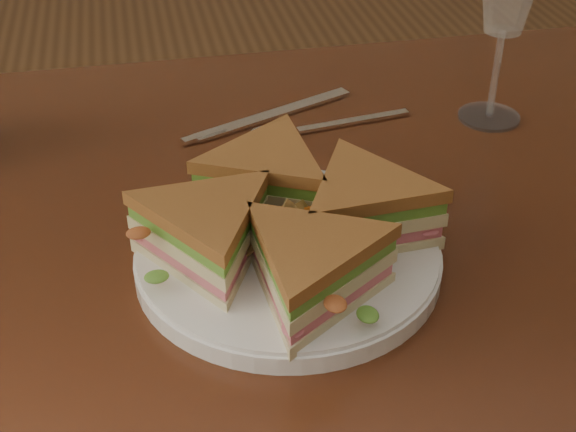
{
  "coord_description": "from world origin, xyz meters",
  "views": [
    {
      "loc": [
        -0.16,
        -0.56,
        1.16
      ],
      "look_at": [
        -0.05,
        -0.04,
        0.8
      ],
      "focal_mm": 50.0,
      "sensor_mm": 36.0,
      "label": 1
    }
  ],
  "objects_px": {
    "table": "(331,312)",
    "spoon": "(292,131)",
    "sandwich_wedges": "(288,221)",
    "plate": "(288,258)",
    "knife": "(263,118)"
  },
  "relations": [
    {
      "from": "table",
      "to": "knife",
      "type": "height_order",
      "value": "knife"
    },
    {
      "from": "table",
      "to": "knife",
      "type": "relative_size",
      "value": 5.91
    },
    {
      "from": "plate",
      "to": "sandwich_wedges",
      "type": "xyz_separation_m",
      "value": [
        -0.0,
        0.0,
        0.04
      ]
    },
    {
      "from": "table",
      "to": "plate",
      "type": "distance_m",
      "value": 0.13
    },
    {
      "from": "table",
      "to": "spoon",
      "type": "relative_size",
      "value": 6.55
    },
    {
      "from": "table",
      "to": "plate",
      "type": "height_order",
      "value": "plate"
    },
    {
      "from": "plate",
      "to": "knife",
      "type": "relative_size",
      "value": 1.25
    },
    {
      "from": "sandwich_wedges",
      "to": "knife",
      "type": "bearing_deg",
      "value": 84.33
    },
    {
      "from": "table",
      "to": "sandwich_wedges",
      "type": "bearing_deg",
      "value": -140.02
    },
    {
      "from": "plate",
      "to": "knife",
      "type": "distance_m",
      "value": 0.26
    },
    {
      "from": "plate",
      "to": "spoon",
      "type": "height_order",
      "value": "plate"
    },
    {
      "from": "sandwich_wedges",
      "to": "spoon",
      "type": "bearing_deg",
      "value": 77.35
    },
    {
      "from": "sandwich_wedges",
      "to": "knife",
      "type": "relative_size",
      "value": 1.36
    },
    {
      "from": "spoon",
      "to": "knife",
      "type": "distance_m",
      "value": 0.05
    },
    {
      "from": "table",
      "to": "spoon",
      "type": "height_order",
      "value": "spoon"
    }
  ]
}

